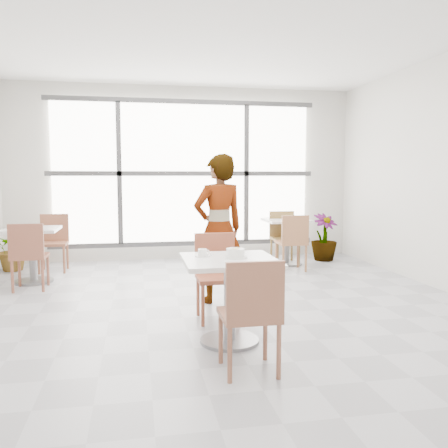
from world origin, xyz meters
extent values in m
plane|color=#9E9EA5|center=(0.00, 0.00, 0.00)|extent=(7.00, 7.00, 0.00)
plane|color=white|center=(0.00, 0.00, 3.00)|extent=(7.00, 7.00, 0.00)
plane|color=silver|center=(0.00, 3.50, 1.50)|extent=(6.00, 0.00, 6.00)
plane|color=silver|center=(0.00, -3.50, 1.50)|extent=(6.00, 0.00, 6.00)
cube|color=white|center=(0.00, 3.44, 1.50)|extent=(4.40, 0.04, 2.40)
cube|color=#3F3F42|center=(0.00, 3.41, 1.50)|extent=(4.60, 0.05, 0.08)
cube|color=#3F3F42|center=(-1.10, 3.41, 1.50)|extent=(0.08, 0.05, 2.40)
cube|color=#3F3F42|center=(1.10, 3.41, 1.50)|extent=(0.08, 0.05, 2.40)
cube|color=#3F3F42|center=(0.00, 3.41, 0.28)|extent=(4.60, 0.05, 0.08)
cube|color=#3F3F42|center=(0.00, 3.41, 2.72)|extent=(4.60, 0.05, 0.08)
cube|color=white|center=(-0.04, -0.78, 0.73)|extent=(0.80, 0.80, 0.04)
cylinder|color=slate|center=(-0.04, -0.78, 0.35)|extent=(0.10, 0.10, 0.71)
cylinder|color=slate|center=(-0.04, -0.78, 0.01)|extent=(0.52, 0.52, 0.03)
cube|color=#915943|center=(-0.02, -1.41, 0.43)|extent=(0.42, 0.42, 0.04)
cube|color=#915943|center=(-0.02, -1.60, 0.66)|extent=(0.42, 0.04, 0.42)
cylinder|color=#915943|center=(0.16, -1.23, 0.21)|extent=(0.04, 0.04, 0.41)
cylinder|color=#915943|center=(0.16, -1.59, 0.21)|extent=(0.04, 0.04, 0.41)
cylinder|color=#915943|center=(-0.20, -1.23, 0.21)|extent=(0.04, 0.04, 0.41)
cylinder|color=#915943|center=(-0.20, -1.59, 0.21)|extent=(0.04, 0.04, 0.41)
cube|color=#9F5138|center=(-0.03, -0.13, 0.43)|extent=(0.42, 0.42, 0.04)
cube|color=#9F5138|center=(-0.03, 0.06, 0.66)|extent=(0.42, 0.04, 0.42)
cylinder|color=#9F5138|center=(-0.21, -0.31, 0.21)|extent=(0.04, 0.04, 0.41)
cylinder|color=#9F5138|center=(-0.21, 0.05, 0.21)|extent=(0.04, 0.04, 0.41)
cylinder|color=#9F5138|center=(0.15, -0.31, 0.21)|extent=(0.04, 0.04, 0.41)
cylinder|color=#9F5138|center=(0.15, 0.05, 0.21)|extent=(0.04, 0.04, 0.41)
cylinder|color=white|center=(0.01, -0.77, 0.76)|extent=(0.21, 0.21, 0.01)
cylinder|color=white|center=(0.01, -0.77, 0.80)|extent=(0.16, 0.16, 0.07)
torus|color=white|center=(0.01, -0.77, 0.83)|extent=(0.16, 0.16, 0.01)
cylinder|color=beige|center=(0.01, -0.77, 0.80)|extent=(0.14, 0.14, 0.05)
cylinder|color=beige|center=(0.01, -0.77, 0.83)|extent=(0.03, 0.03, 0.02)
cylinder|color=beige|center=(-0.03, -0.79, 0.83)|extent=(0.03, 0.03, 0.02)
cylinder|color=beige|center=(0.02, -0.77, 0.83)|extent=(0.03, 0.03, 0.02)
cylinder|color=#F1E39B|center=(0.05, -0.73, 0.83)|extent=(0.03, 0.03, 0.02)
cylinder|color=#F4E79D|center=(0.00, -0.74, 0.83)|extent=(0.03, 0.03, 0.01)
cylinder|color=beige|center=(0.00, -0.78, 0.82)|extent=(0.03, 0.03, 0.01)
cylinder|color=beige|center=(0.02, -0.78, 0.83)|extent=(0.03, 0.03, 0.02)
cylinder|color=beige|center=(0.00, -0.81, 0.83)|extent=(0.03, 0.03, 0.01)
cylinder|color=beige|center=(0.02, -0.77, 0.83)|extent=(0.03, 0.03, 0.01)
cylinder|color=beige|center=(0.02, -0.81, 0.83)|extent=(0.03, 0.03, 0.02)
cylinder|color=beige|center=(0.01, -0.76, 0.82)|extent=(0.03, 0.03, 0.02)
cylinder|color=#F2EB9C|center=(0.01, -0.79, 0.83)|extent=(0.03, 0.03, 0.02)
cylinder|color=#F3ED9D|center=(-0.02, -0.75, 0.83)|extent=(0.03, 0.03, 0.02)
cylinder|color=white|center=(-0.26, -0.65, 0.75)|extent=(0.13, 0.13, 0.01)
cylinder|color=white|center=(-0.26, -0.65, 0.79)|extent=(0.08, 0.08, 0.06)
torus|color=white|center=(-0.22, -0.65, 0.79)|extent=(0.05, 0.01, 0.05)
cylinder|color=black|center=(-0.26, -0.65, 0.81)|extent=(0.07, 0.07, 0.00)
cube|color=silver|center=(-0.21, -0.67, 0.76)|extent=(0.09, 0.05, 0.00)
sphere|color=silver|center=(-0.18, -0.66, 0.76)|extent=(0.02, 0.02, 0.02)
imported|color=black|center=(0.10, 0.57, 0.85)|extent=(0.72, 0.58, 1.71)
cube|color=silver|center=(-2.24, 2.01, 0.73)|extent=(0.70, 0.70, 0.04)
cylinder|color=slate|center=(-2.24, 2.01, 0.35)|extent=(0.10, 0.10, 0.71)
cylinder|color=slate|center=(-2.24, 2.01, 0.01)|extent=(0.52, 0.52, 0.03)
cube|color=silver|center=(1.60, 2.63, 0.73)|extent=(0.70, 0.70, 0.04)
cylinder|color=slate|center=(1.60, 2.63, 0.35)|extent=(0.10, 0.10, 0.71)
cylinder|color=slate|center=(1.60, 2.63, 0.01)|extent=(0.52, 0.52, 0.03)
cube|color=brown|center=(-2.19, 1.59, 0.43)|extent=(0.42, 0.42, 0.04)
cube|color=brown|center=(-2.19, 1.40, 0.66)|extent=(0.42, 0.04, 0.42)
cylinder|color=brown|center=(-2.01, 1.77, 0.21)|extent=(0.04, 0.04, 0.41)
cylinder|color=brown|center=(-2.01, 1.41, 0.21)|extent=(0.04, 0.04, 0.41)
cylinder|color=brown|center=(-2.37, 1.77, 0.21)|extent=(0.04, 0.04, 0.41)
cylinder|color=brown|center=(-2.37, 1.41, 0.21)|extent=(0.04, 0.04, 0.41)
cube|color=#91553C|center=(-2.09, 2.72, 0.43)|extent=(0.42, 0.42, 0.04)
cube|color=#91553C|center=(-2.09, 2.91, 0.66)|extent=(0.42, 0.04, 0.42)
cylinder|color=#91553C|center=(-2.27, 2.54, 0.21)|extent=(0.04, 0.04, 0.41)
cylinder|color=#91553C|center=(-2.27, 2.90, 0.21)|extent=(0.04, 0.04, 0.41)
cylinder|color=#91553C|center=(-1.91, 2.54, 0.21)|extent=(0.04, 0.04, 0.41)
cylinder|color=#91553C|center=(-1.91, 2.90, 0.21)|extent=(0.04, 0.04, 0.41)
cube|color=#9D6642|center=(1.52, 2.15, 0.43)|extent=(0.42, 0.42, 0.04)
cube|color=#9D6642|center=(1.52, 1.96, 0.66)|extent=(0.42, 0.04, 0.42)
cylinder|color=#9D6642|center=(1.70, 2.33, 0.21)|extent=(0.04, 0.04, 0.41)
cylinder|color=#9D6642|center=(1.70, 1.97, 0.21)|extent=(0.04, 0.04, 0.41)
cylinder|color=#9D6642|center=(1.34, 2.33, 0.21)|extent=(0.04, 0.04, 0.41)
cylinder|color=#9D6642|center=(1.34, 1.97, 0.21)|extent=(0.04, 0.04, 0.41)
cube|color=olive|center=(1.57, 2.60, 0.43)|extent=(0.42, 0.42, 0.04)
cube|color=olive|center=(1.57, 2.79, 0.66)|extent=(0.42, 0.04, 0.42)
cylinder|color=olive|center=(1.39, 2.42, 0.21)|extent=(0.04, 0.04, 0.41)
cylinder|color=olive|center=(1.39, 2.78, 0.21)|extent=(0.04, 0.04, 0.41)
cylinder|color=olive|center=(1.75, 2.42, 0.21)|extent=(0.04, 0.04, 0.41)
cylinder|color=olive|center=(1.75, 2.78, 0.21)|extent=(0.04, 0.04, 0.41)
imported|color=#568137|center=(-2.70, 2.92, 0.34)|extent=(0.74, 0.68, 0.69)
imported|color=#537D42|center=(2.35, 2.86, 0.40)|extent=(0.57, 0.57, 0.81)
camera|label=1|loc=(-0.83, -4.71, 1.47)|focal=37.56mm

